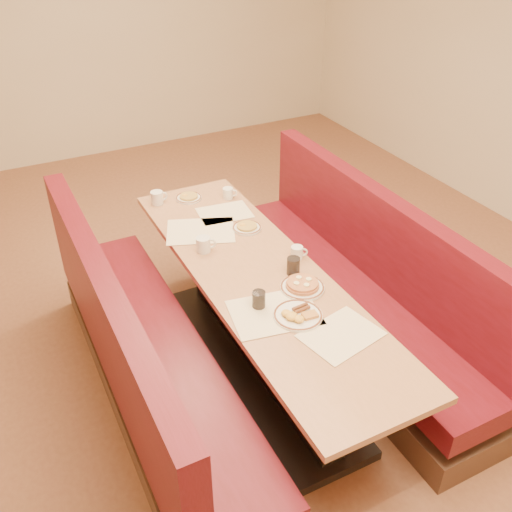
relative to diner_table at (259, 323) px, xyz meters
name	(u,v)px	position (x,y,z in m)	size (l,w,h in m)	color
ground	(259,367)	(0.00, 0.00, -0.37)	(8.00, 8.00, 0.00)	#9E6647
room_envelope	(260,68)	(0.00, 0.00, 1.56)	(6.04, 8.04, 2.82)	beige
diner_table	(259,323)	(0.00, 0.00, 0.00)	(0.70, 2.50, 0.75)	black
booth_left	(145,363)	(-0.73, 0.00, -0.01)	(0.55, 2.50, 1.05)	#4C3326
booth_right	(356,293)	(0.73, 0.00, -0.01)	(0.55, 2.50, 1.05)	#4C3326
placemat_near_left	(274,312)	(-0.09, -0.36, 0.38)	(0.46, 0.34, 0.00)	#F8EBC2
placemat_near_right	(341,335)	(0.12, -0.67, 0.38)	(0.38, 0.29, 0.00)	#F8EBC2
placemat_far_left	(201,231)	(-0.12, 0.60, 0.38)	(0.44, 0.33, 0.00)	#F8EBC2
placemat_far_right	(225,213)	(0.12, 0.76, 0.38)	(0.35, 0.26, 0.00)	#F8EBC2
pancake_plate	(302,286)	(0.15, -0.24, 0.40)	(0.25, 0.25, 0.06)	white
eggs_plate	(298,315)	(0.00, -0.45, 0.39)	(0.26, 0.26, 0.05)	white
extra_plate_mid	(247,227)	(0.16, 0.49, 0.39)	(0.19, 0.19, 0.04)	white
extra_plate_far	(189,197)	(-0.02, 1.07, 0.39)	(0.19, 0.19, 0.04)	white
coffee_mug_a	(297,252)	(0.28, 0.05, 0.42)	(0.10, 0.07, 0.08)	white
coffee_mug_b	(204,244)	(-0.19, 0.37, 0.42)	(0.12, 0.09, 0.09)	white
coffee_mug_c	(228,193)	(0.24, 0.95, 0.42)	(0.10, 0.07, 0.08)	white
coffee_mug_d	(157,197)	(-0.24, 1.10, 0.42)	(0.12, 0.09, 0.09)	white
soda_tumbler_near	(259,300)	(-0.14, -0.27, 0.42)	(0.07, 0.07, 0.10)	black
soda_tumbler_mid	(293,266)	(0.18, -0.09, 0.43)	(0.08, 0.08, 0.11)	black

